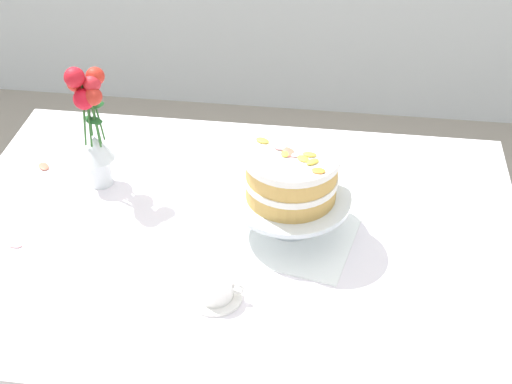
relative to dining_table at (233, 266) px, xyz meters
The scene contains 8 objects.
dining_table is the anchor object (origin of this frame).
linen_napkin 0.17m from the dining_table, 23.22° to the left, with size 0.32×0.32×0.00m, color white.
cake_stand 0.23m from the dining_table, 23.22° to the left, with size 0.29×0.29×0.10m.
layer_cake 0.29m from the dining_table, 23.20° to the left, with size 0.22×0.22×0.13m.
flower_vase 0.50m from the dining_table, 154.89° to the left, with size 0.10×0.11×0.34m.
teacup 0.23m from the dining_table, 91.29° to the right, with size 0.13×0.12×0.05m.
loose_petal_0 0.53m from the dining_table, 169.62° to the right, with size 0.04×0.02×0.00m, color pink.
loose_petal_1 0.61m from the dining_table, 157.92° to the left, with size 0.04×0.03×0.01m, color #E56B51.
Camera 1 is at (0.23, -1.32, 1.88)m, focal length 50.61 mm.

